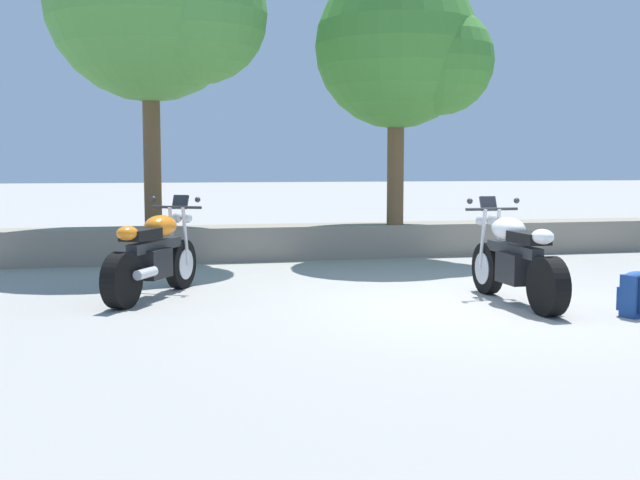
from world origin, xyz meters
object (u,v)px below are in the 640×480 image
at_px(motorcycle_orange_near_left, 154,256).
at_px(leafy_tree_far_left, 159,1).
at_px(motorcycle_white_centre, 515,261).
at_px(leafy_tree_mid_left, 406,50).
at_px(rider_backpack, 635,293).

height_order(motorcycle_orange_near_left, leafy_tree_far_left, leafy_tree_far_left).
bearing_deg(motorcycle_white_centre, leafy_tree_mid_left, 87.31).
distance_m(motorcycle_orange_near_left, leafy_tree_far_left, 5.09).
distance_m(motorcycle_white_centre, leafy_tree_far_left, 7.14).
bearing_deg(rider_backpack, leafy_tree_far_left, 128.12).
bearing_deg(leafy_tree_far_left, motorcycle_orange_near_left, -93.28).
bearing_deg(leafy_tree_far_left, rider_backpack, -51.88).
distance_m(rider_backpack, leafy_tree_far_left, 8.39).
height_order(motorcycle_orange_near_left, motorcycle_white_centre, same).
relative_size(motorcycle_orange_near_left, leafy_tree_far_left, 0.36).
relative_size(motorcycle_white_centre, leafy_tree_mid_left, 0.48).
bearing_deg(leafy_tree_mid_left, rider_backpack, -83.17).
distance_m(rider_backpack, leafy_tree_mid_left, 6.31).
bearing_deg(leafy_tree_far_left, leafy_tree_mid_left, -6.37).
distance_m(motorcycle_orange_near_left, motorcycle_white_centre, 4.15).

